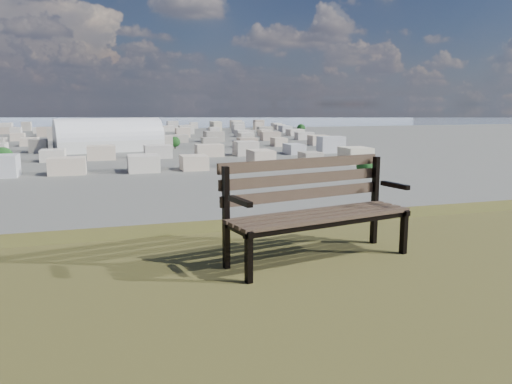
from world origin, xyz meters
name	(u,v)px	position (x,y,z in m)	size (l,w,h in m)	color
park_bench	(314,204)	(1.19, 2.82, 25.51)	(1.82, 0.90, 0.91)	#483829
arena	(109,141)	(2.00, 296.68, 5.78)	(61.48, 34.25, 24.53)	silver
city_blocks	(105,135)	(0.00, 394.44, 3.50)	(395.00, 361.00, 7.00)	beige
city_trees	(59,141)	(-26.39, 319.00, 4.83)	(406.52, 387.20, 9.98)	#392A1C
bay_water	(104,120)	(0.00, 900.00, 0.00)	(2400.00, 700.00, 0.12)	#8A9AB0
far_hills	(78,105)	(-60.92, 1402.93, 25.47)	(2050.00, 340.00, 60.00)	#98A4BD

